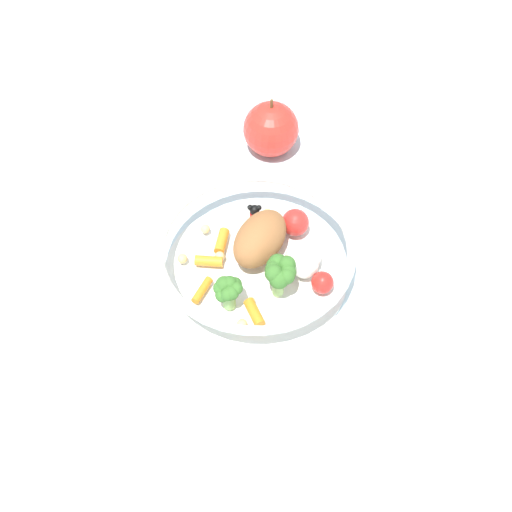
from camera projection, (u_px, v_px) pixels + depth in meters
name	position (u px, v px, depth m)	size (l,w,h in m)	color
ground_plane	(269.00, 275.00, 0.81)	(2.40, 2.40, 0.00)	silver
food_container	(263.00, 255.00, 0.79)	(0.22, 0.22, 0.06)	white
loose_apple	(271.00, 129.00, 0.90)	(0.07, 0.07, 0.08)	red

